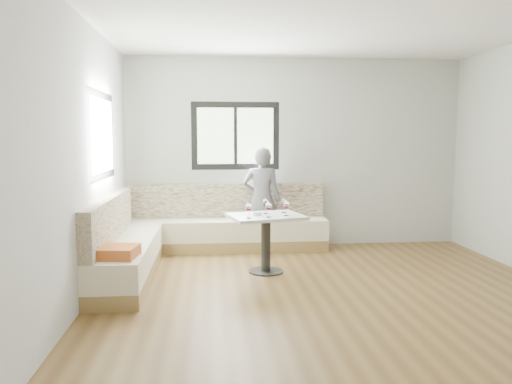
% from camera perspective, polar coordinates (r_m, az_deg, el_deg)
% --- Properties ---
extents(room, '(5.01, 5.01, 2.81)m').
position_cam_1_polar(room, '(5.13, 8.20, 3.75)').
color(room, brown).
rests_on(room, ground).
extents(banquette, '(2.90, 2.80, 0.95)m').
position_cam_1_polar(banquette, '(6.67, -7.88, -5.02)').
color(banquette, olive).
rests_on(banquette, ground).
extents(table, '(0.99, 0.85, 0.70)m').
position_cam_1_polar(table, '(6.03, 1.13, -4.29)').
color(table, black).
rests_on(table, ground).
extents(person, '(0.60, 0.45, 1.49)m').
position_cam_1_polar(person, '(7.14, 0.66, -0.83)').
color(person, '#5B5A63').
rests_on(person, ground).
extents(olive_ramekin, '(0.10, 0.10, 0.04)m').
position_cam_1_polar(olive_ramekin, '(5.96, 0.13, -2.48)').
color(olive_ramekin, white).
rests_on(olive_ramekin, table).
extents(wine_glass_a, '(0.08, 0.08, 0.18)m').
position_cam_1_polar(wine_glass_a, '(5.73, -0.84, -1.78)').
color(wine_glass_a, white).
rests_on(wine_glass_a, table).
extents(wine_glass_b, '(0.08, 0.08, 0.18)m').
position_cam_1_polar(wine_glass_b, '(5.80, 1.44, -1.68)').
color(wine_glass_b, white).
rests_on(wine_glass_b, table).
extents(wine_glass_c, '(0.08, 0.08, 0.18)m').
position_cam_1_polar(wine_glass_c, '(5.93, 3.48, -1.53)').
color(wine_glass_c, white).
rests_on(wine_glass_c, table).
extents(wine_glass_d, '(0.08, 0.08, 0.18)m').
position_cam_1_polar(wine_glass_d, '(6.09, 1.11, -1.31)').
color(wine_glass_d, white).
rests_on(wine_glass_d, table).
extents(wine_glass_e, '(0.08, 0.08, 0.18)m').
position_cam_1_polar(wine_glass_e, '(6.18, 3.19, -1.21)').
color(wine_glass_e, white).
rests_on(wine_glass_e, table).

